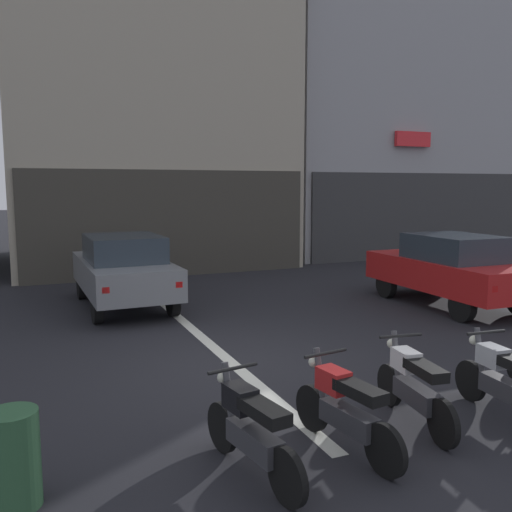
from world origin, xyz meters
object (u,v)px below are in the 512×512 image
object	(u,v)px
car_red_parked_kerbside	(451,268)
motorcycle_red_row_left_mid	(345,408)
motorcycle_black_row_leftmost	(251,429)
motorcycle_white_row_centre	(414,386)
trash_bin	(14,459)
car_grey_crossing_near	(124,269)
motorcycle_silver_row_right_mid	(503,381)

from	to	relation	value
car_red_parked_kerbside	motorcycle_red_row_left_mid	distance (m)	7.69
motorcycle_black_row_leftmost	motorcycle_white_row_centre	distance (m)	2.18
motorcycle_black_row_leftmost	trash_bin	size ratio (longest dim) A/B	1.95
motorcycle_red_row_left_mid	car_grey_crossing_near	bearing A→B (deg)	97.23
motorcycle_black_row_leftmost	motorcycle_silver_row_right_mid	distance (m)	3.23
motorcycle_white_row_centre	trash_bin	world-z (taller)	motorcycle_white_row_centre
car_red_parked_kerbside	motorcycle_black_row_leftmost	bearing A→B (deg)	-144.29
motorcycle_black_row_leftmost	car_grey_crossing_near	bearing A→B (deg)	89.27
car_grey_crossing_near	motorcycle_red_row_left_mid	size ratio (longest dim) A/B	2.49
car_grey_crossing_near	motorcycle_black_row_leftmost	size ratio (longest dim) A/B	2.50
car_red_parked_kerbside	trash_bin	bearing A→B (deg)	-152.53
car_red_parked_kerbside	motorcycle_silver_row_right_mid	world-z (taller)	car_red_parked_kerbside
car_red_parked_kerbside	motorcycle_red_row_left_mid	bearing A→B (deg)	-140.01
motorcycle_red_row_left_mid	motorcycle_silver_row_right_mid	world-z (taller)	same
car_red_parked_kerbside	trash_bin	size ratio (longest dim) A/B	4.87
trash_bin	car_red_parked_kerbside	bearing A→B (deg)	27.47
car_grey_crossing_near	motorcycle_red_row_left_mid	bearing A→B (deg)	-82.77
car_red_parked_kerbside	motorcycle_red_row_left_mid	size ratio (longest dim) A/B	2.49
car_grey_crossing_near	trash_bin	distance (m)	7.76
car_red_parked_kerbside	motorcycle_silver_row_right_mid	distance (m)	6.23
trash_bin	motorcycle_red_row_left_mid	bearing A→B (deg)	-4.58
car_red_parked_kerbside	motorcycle_white_row_centre	bearing A→B (deg)	-135.70
car_grey_crossing_near	motorcycle_black_row_leftmost	world-z (taller)	car_grey_crossing_near
car_grey_crossing_near	motorcycle_black_row_leftmost	bearing A→B (deg)	-90.73
motorcycle_black_row_leftmost	trash_bin	bearing A→B (deg)	171.17
car_grey_crossing_near	car_red_parked_kerbside	world-z (taller)	same
motorcycle_white_row_centre	trash_bin	distance (m)	4.20
motorcycle_red_row_left_mid	motorcycle_white_row_centre	size ratio (longest dim) A/B	1.00
motorcycle_red_row_left_mid	trash_bin	bearing A→B (deg)	175.42
motorcycle_silver_row_right_mid	motorcycle_white_row_centre	bearing A→B (deg)	165.23
motorcycle_black_row_leftmost	motorcycle_white_row_centre	world-z (taller)	same
car_red_parked_kerbside	motorcycle_black_row_leftmost	size ratio (longest dim) A/B	2.50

